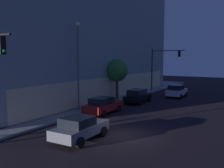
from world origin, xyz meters
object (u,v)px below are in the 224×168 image
car_black (138,96)px  car_white (177,91)px  car_grey (80,128)px  car_red (103,105)px  modern_building (40,29)px  sidewalk_tree (117,71)px  street_lamp_sidewalk (78,56)px  traffic_light_far_corner (161,62)px

car_black → car_white: size_ratio=1.16×
car_grey → car_red: bearing=22.3°
modern_building → car_red: size_ratio=7.94×
sidewalk_tree → car_grey: sidewalk_tree is taller
street_lamp_sidewalk → car_grey: 9.96m
traffic_light_far_corner → car_red: traffic_light_far_corner is taller
car_black → street_lamp_sidewalk: bearing=159.5°
car_black → car_grey: bearing=-169.6°
street_lamp_sidewalk → sidewalk_tree: street_lamp_sidewalk is taller
modern_building → car_red: modern_building is taller
car_red → car_grey: bearing=-157.7°
car_red → car_black: size_ratio=1.00×
sidewalk_tree → car_white: sidewalk_tree is taller
modern_building → car_red: 21.28m
modern_building → car_white: bearing=-75.2°
car_white → modern_building: bearing=104.8°
car_red → car_black: car_black is taller
car_white → sidewalk_tree: bearing=138.0°
traffic_light_far_corner → sidewalk_tree: bearing=169.2°
car_black → traffic_light_far_corner: bearing=5.4°
car_black → car_white: (6.70, -2.76, 0.04)m
street_lamp_sidewalk → car_grey: street_lamp_sidewalk is taller
street_lamp_sidewalk → car_black: street_lamp_sidewalk is taller
street_lamp_sidewalk → sidewalk_tree: 8.16m
street_lamp_sidewalk → car_white: street_lamp_sidewalk is taller
car_grey → car_red: (7.48, 3.06, -0.00)m
modern_building → sidewalk_tree: bearing=-94.0°
car_red → car_white: 14.07m
traffic_light_far_corner → car_black: traffic_light_far_corner is taller
modern_building → traffic_light_far_corner: 19.97m
car_red → car_white: bearing=-13.0°
modern_building → sidewalk_tree: (-1.02, -14.69, -6.18)m
traffic_light_far_corner → car_white: traffic_light_far_corner is taller
traffic_light_far_corner → car_white: bearing=-137.6°
modern_building → car_grey: bearing=-127.7°
modern_building → sidewalk_tree: 15.97m
traffic_light_far_corner → street_lamp_sidewalk: street_lamp_sidewalk is taller
car_grey → car_red: size_ratio=0.92×
traffic_light_far_corner → modern_building: bearing=119.8°
sidewalk_tree → car_black: bearing=-94.7°
car_grey → car_white: 21.19m
car_grey → street_lamp_sidewalk: bearing=39.3°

